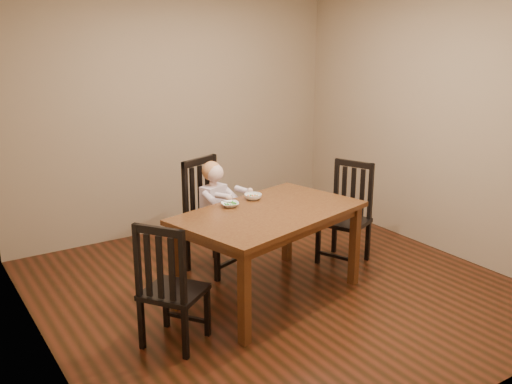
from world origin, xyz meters
TOP-DOWN VIEW (x-y plane):
  - room at (0.00, 0.00)m, footprint 4.01×4.01m
  - dining_table at (-0.14, -0.08)m, footprint 1.77×1.30m
  - chair_child at (-0.26, 0.73)m, footprint 0.59×0.58m
  - chair_left at (-1.21, -0.37)m, footprint 0.57×0.58m
  - chair_right at (0.96, 0.16)m, footprint 0.55×0.56m
  - toddler at (-0.25, 0.68)m, footprint 0.44×0.49m
  - bowl_peas at (-0.37, 0.19)m, footprint 0.19×0.19m
  - bowl_veg at (-0.08, 0.27)m, footprint 0.17×0.17m
  - fork at (-0.40, 0.17)m, footprint 0.11×0.05m

SIDE VIEW (x-z plane):
  - chair_left at x=-1.21m, z-range -0.02..0.96m
  - chair_right at x=0.96m, z-range -0.02..0.99m
  - chair_child at x=-0.26m, z-range -0.02..1.07m
  - toddler at x=-0.25m, z-range 0.39..0.94m
  - dining_table at x=-0.14m, z-range 0.30..1.10m
  - bowl_peas at x=-0.37m, z-range 0.79..0.83m
  - bowl_veg at x=-0.08m, z-range 0.79..0.84m
  - fork at x=-0.40m, z-range 0.82..0.86m
  - room at x=0.00m, z-range 0.00..2.71m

